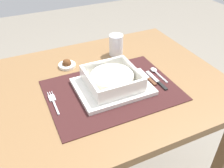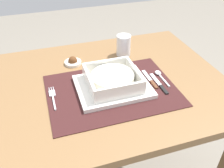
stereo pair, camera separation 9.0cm
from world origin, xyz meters
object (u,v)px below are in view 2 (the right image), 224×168
(spoon, at_px, (159,74))
(butter_knife, at_px, (160,85))
(condiment_saucer, at_px, (73,62))
(fork, at_px, (53,96))
(dining_table, at_px, (103,103))
(drinking_glass, at_px, (124,46))
(bread_knife, at_px, (151,80))
(porridge_bowl, at_px, (112,79))

(spoon, xyz_separation_m, butter_knife, (-0.03, -0.06, -0.00))
(butter_knife, bearing_deg, spoon, 66.07)
(butter_knife, height_order, condiment_saucer, condiment_saucer)
(fork, xyz_separation_m, condiment_saucer, (0.11, 0.21, 0.01))
(butter_knife, bearing_deg, dining_table, 157.46)
(drinking_glass, xyz_separation_m, condiment_saucer, (-0.24, -0.01, -0.03))
(drinking_glass, relative_size, condiment_saucer, 1.32)
(condiment_saucer, bearing_deg, dining_table, -64.20)
(dining_table, bearing_deg, drinking_glass, 50.60)
(bread_knife, xyz_separation_m, condiment_saucer, (-0.27, 0.22, 0.00))
(dining_table, distance_m, bread_knife, 0.22)
(dining_table, relative_size, porridge_bowl, 5.21)
(porridge_bowl, xyz_separation_m, condiment_saucer, (-0.11, 0.22, -0.03))
(drinking_glass, bearing_deg, condiment_saucer, -177.55)
(butter_knife, relative_size, drinking_glass, 1.45)
(dining_table, distance_m, condiment_saucer, 0.23)
(drinking_glass, bearing_deg, bread_knife, -83.14)
(fork, relative_size, bread_knife, 1.04)
(porridge_bowl, distance_m, condiment_saucer, 0.25)
(fork, bearing_deg, bread_knife, 1.45)
(drinking_glass, bearing_deg, dining_table, -129.40)
(fork, height_order, spoon, spoon)
(bread_knife, distance_m, condiment_saucer, 0.35)
(bread_knife, bearing_deg, drinking_glass, 96.48)
(butter_knife, xyz_separation_m, condiment_saucer, (-0.29, 0.26, 0.00))
(porridge_bowl, relative_size, butter_knife, 1.35)
(porridge_bowl, bearing_deg, bread_knife, -1.35)
(porridge_bowl, bearing_deg, spoon, 5.73)
(bread_knife, bearing_deg, condiment_saucer, 139.34)
(butter_knife, distance_m, condiment_saucer, 0.39)
(porridge_bowl, xyz_separation_m, drinking_glass, (0.13, 0.23, 0.00))
(dining_table, xyz_separation_m, porridge_bowl, (0.02, -0.05, 0.15))
(fork, bearing_deg, dining_table, 13.42)
(bread_knife, bearing_deg, dining_table, 164.28)
(drinking_glass, bearing_deg, fork, -148.02)
(fork, bearing_deg, drinking_glass, 36.02)
(spoon, bearing_deg, drinking_glass, 111.10)
(drinking_glass, bearing_deg, spoon, -69.63)
(porridge_bowl, xyz_separation_m, bread_knife, (0.16, -0.00, -0.04))
(dining_table, relative_size, spoon, 8.56)
(butter_knife, bearing_deg, drinking_glass, 101.19)
(porridge_bowl, bearing_deg, butter_knife, -13.34)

